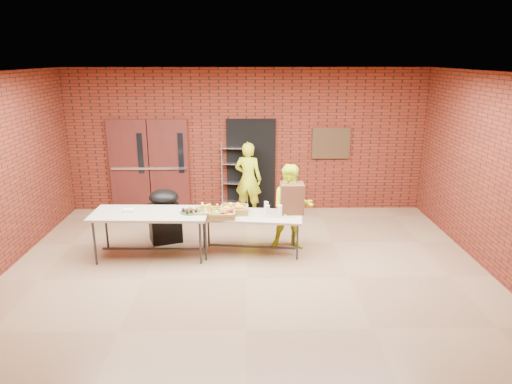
% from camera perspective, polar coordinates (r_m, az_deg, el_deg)
% --- Properties ---
extents(room, '(8.08, 7.08, 3.28)m').
position_cam_1_polar(room, '(6.88, -1.27, 1.20)').
color(room, '#8A694A').
rests_on(room, ground).
extents(double_doors, '(1.78, 0.12, 2.10)m').
position_cam_1_polar(double_doors, '(10.59, -13.17, 3.23)').
color(double_doors, '#491815').
rests_on(double_doors, room).
extents(dark_doorway, '(1.10, 0.06, 2.10)m').
position_cam_1_polar(dark_doorway, '(10.37, -0.62, 3.38)').
color(dark_doorway, black).
rests_on(dark_doorway, room).
extents(bronze_plaque, '(0.85, 0.04, 0.70)m').
position_cam_1_polar(bronze_plaque, '(10.42, 9.37, 6.03)').
color(bronze_plaque, '#382716').
rests_on(bronze_plaque, room).
extents(wire_rack, '(0.61, 0.28, 1.61)m').
position_cam_1_polar(wire_rack, '(10.30, -2.68, 1.86)').
color(wire_rack, silver).
rests_on(wire_rack, room).
extents(table_left, '(2.03, 0.90, 0.83)m').
position_cam_1_polar(table_left, '(8.16, -13.08, -2.95)').
color(table_left, tan).
rests_on(table_left, room).
extents(table_right, '(1.87, 0.97, 0.74)m').
position_cam_1_polar(table_right, '(8.10, -0.57, -3.24)').
color(table_right, tan).
rests_on(table_right, room).
extents(basket_bananas, '(0.50, 0.39, 0.16)m').
position_cam_1_polar(basket_bananas, '(8.02, -5.97, -2.58)').
color(basket_bananas, '#A48242').
rests_on(basket_bananas, table_right).
extents(basket_oranges, '(0.49, 0.38, 0.15)m').
position_cam_1_polar(basket_oranges, '(8.15, -2.70, -2.19)').
color(basket_oranges, '#A48242').
rests_on(basket_oranges, table_right).
extents(basket_apples, '(0.45, 0.35, 0.14)m').
position_cam_1_polar(basket_apples, '(7.94, -4.24, -2.77)').
color(basket_apples, '#A48242').
rests_on(basket_apples, table_right).
extents(muffin_tray, '(0.35, 0.35, 0.09)m').
position_cam_1_polar(muffin_tray, '(7.99, -8.20, -2.27)').
color(muffin_tray, '#155223').
rests_on(muffin_tray, table_left).
extents(napkin_box, '(0.18, 0.12, 0.06)m').
position_cam_1_polar(napkin_box, '(8.23, -15.61, -2.24)').
color(napkin_box, white).
rests_on(napkin_box, table_left).
extents(coffee_dispenser, '(0.41, 0.37, 0.54)m').
position_cam_1_polar(coffee_dispenser, '(8.14, 4.51, -0.74)').
color(coffee_dispenser, '#52301C').
rests_on(coffee_dispenser, table_right).
extents(cup_stack_front, '(0.07, 0.07, 0.22)m').
position_cam_1_polar(cup_stack_front, '(7.91, 1.45, -2.45)').
color(cup_stack_front, white).
rests_on(cup_stack_front, table_right).
extents(cup_stack_mid, '(0.07, 0.07, 0.22)m').
position_cam_1_polar(cup_stack_mid, '(7.93, 3.01, -2.41)').
color(cup_stack_mid, white).
rests_on(cup_stack_mid, table_right).
extents(cup_stack_back, '(0.08, 0.08, 0.23)m').
position_cam_1_polar(cup_stack_back, '(8.08, 1.29, -2.00)').
color(cup_stack_back, white).
rests_on(cup_stack_back, table_right).
extents(covered_grill, '(0.69, 0.64, 1.03)m').
position_cam_1_polar(covered_grill, '(8.87, -11.33, -2.89)').
color(covered_grill, black).
rests_on(covered_grill, room).
extents(volunteer_woman, '(0.68, 0.54, 1.64)m').
position_cam_1_polar(volunteer_woman, '(10.07, -0.99, 1.64)').
color(volunteer_woman, '#D2E919').
rests_on(volunteer_woman, room).
extents(volunteer_man, '(0.77, 0.61, 1.59)m').
position_cam_1_polar(volunteer_man, '(8.30, 4.50, -1.94)').
color(volunteer_man, '#D2E919').
rests_on(volunteer_man, room).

